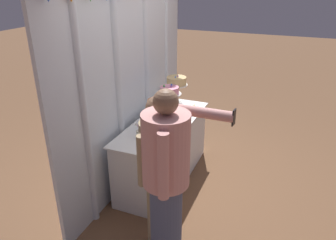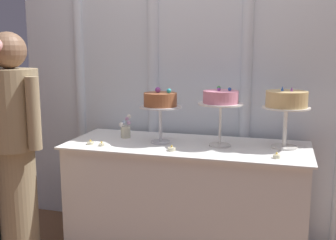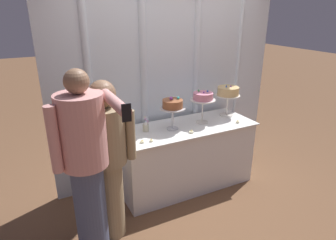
# 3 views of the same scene
# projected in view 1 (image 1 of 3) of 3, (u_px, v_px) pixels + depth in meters

# --- Properties ---
(ground_plane) EXTENTS (24.00, 24.00, 0.00)m
(ground_plane) POSITION_uv_depth(u_px,v_px,m) (171.00, 178.00, 4.19)
(ground_plane) COLOR brown
(draped_curtain) EXTENTS (2.95, 0.19, 2.67)m
(draped_curtain) POSITION_uv_depth(u_px,v_px,m) (131.00, 64.00, 3.73)
(draped_curtain) COLOR silver
(draped_curtain) RESTS_ON ground_plane
(cake_table) EXTENTS (1.65, 0.66, 0.79)m
(cake_table) POSITION_uv_depth(u_px,v_px,m) (164.00, 150.00, 4.06)
(cake_table) COLOR white
(cake_table) RESTS_ON ground_plane
(cake_display_leftmost) EXTENTS (0.29, 0.29, 0.39)m
(cake_display_leftmost) POSITION_uv_depth(u_px,v_px,m) (157.00, 106.00, 3.62)
(cake_display_leftmost) COLOR silver
(cake_display_leftmost) RESTS_ON cake_table
(cake_display_center) EXTENTS (0.30, 0.30, 0.40)m
(cake_display_center) POSITION_uv_depth(u_px,v_px,m) (170.00, 92.00, 3.97)
(cake_display_center) COLOR silver
(cake_display_center) RESTS_ON cake_table
(cake_display_rightmost) EXTENTS (0.31, 0.31, 0.41)m
(cake_display_rightmost) POSITION_uv_depth(u_px,v_px,m) (176.00, 82.00, 4.34)
(cake_display_rightmost) COLOR silver
(cake_display_rightmost) RESTS_ON cake_table
(flower_vase) EXTENTS (0.07, 0.12, 0.17)m
(flower_vase) POSITION_uv_depth(u_px,v_px,m) (139.00, 132.00, 3.50)
(flower_vase) COLOR beige
(flower_vase) RESTS_ON cake_table
(tealight_far_left) EXTENTS (0.05, 0.05, 0.03)m
(tealight_far_left) POSITION_uv_depth(u_px,v_px,m) (156.00, 148.00, 3.30)
(tealight_far_left) COLOR beige
(tealight_far_left) RESTS_ON cake_table
(tealight_near_left) EXTENTS (0.04, 0.04, 0.03)m
(tealight_near_left) POSITION_uv_depth(u_px,v_px,m) (161.00, 144.00, 3.37)
(tealight_near_left) COLOR beige
(tealight_near_left) RESTS_ON cake_table
(tealight_near_right) EXTENTS (0.05, 0.05, 0.04)m
(tealight_near_right) POSITION_uv_depth(u_px,v_px,m) (177.00, 125.00, 3.78)
(tealight_near_right) COLOR beige
(tealight_near_right) RESTS_ON cake_table
(tealight_far_right) EXTENTS (0.04, 0.04, 0.04)m
(tealight_far_right) POSITION_uv_depth(u_px,v_px,m) (194.00, 106.00, 4.33)
(tealight_far_right) COLOR beige
(tealight_far_right) RESTS_ON cake_table
(guest_man_pink_jacket) EXTENTS (0.50, 0.44, 1.54)m
(guest_man_pink_jacket) POSITION_uv_depth(u_px,v_px,m) (160.00, 171.00, 2.84)
(guest_man_pink_jacket) COLOR #9E8966
(guest_man_pink_jacket) RESTS_ON ground_plane
(guest_girl_blue_dress) EXTENTS (0.52, 0.70, 1.68)m
(guest_girl_blue_dress) POSITION_uv_depth(u_px,v_px,m) (167.00, 180.00, 2.57)
(guest_girl_blue_dress) COLOR #4C5675
(guest_girl_blue_dress) RESTS_ON ground_plane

